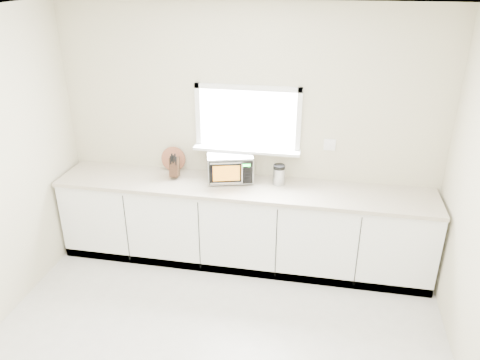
# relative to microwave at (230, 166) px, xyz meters

# --- Properties ---
(back_wall) EXTENTS (4.00, 0.17, 2.70)m
(back_wall) POSITION_rel_microwave_xyz_m (0.16, 0.18, 0.29)
(back_wall) COLOR beige
(back_wall) RESTS_ON ground
(cabinets) EXTENTS (3.92, 0.60, 0.88)m
(cabinets) POSITION_rel_microwave_xyz_m (0.16, -0.12, -0.64)
(cabinets) COLOR white
(cabinets) RESTS_ON ground
(countertop) EXTENTS (3.92, 0.64, 0.04)m
(countertop) POSITION_rel_microwave_xyz_m (0.16, -0.13, -0.18)
(countertop) COLOR beige
(countertop) RESTS_ON cabinets
(microwave) EXTENTS (0.54, 0.47, 0.30)m
(microwave) POSITION_rel_microwave_xyz_m (0.00, 0.00, 0.00)
(microwave) COLOR black
(microwave) RESTS_ON countertop
(knife_block) EXTENTS (0.12, 0.21, 0.29)m
(knife_block) POSITION_rel_microwave_xyz_m (-0.59, -0.05, -0.03)
(knife_block) COLOR #3F2816
(knife_block) RESTS_ON countertop
(cutting_board) EXTENTS (0.27, 0.06, 0.27)m
(cutting_board) POSITION_rel_microwave_xyz_m (-0.66, 0.12, -0.02)
(cutting_board) COLOR #A86041
(cutting_board) RESTS_ON countertop
(coffee_grinder) EXTENTS (0.15, 0.15, 0.22)m
(coffee_grinder) POSITION_rel_microwave_xyz_m (0.52, -0.02, -0.05)
(coffee_grinder) COLOR #B1B4B9
(coffee_grinder) RESTS_ON countertop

